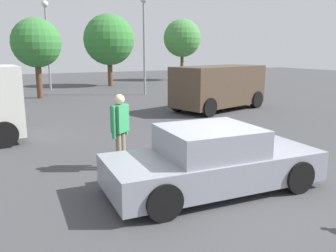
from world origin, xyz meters
TOP-DOWN VIEW (x-y plane):
  - ground_plane at (0.00, 0.00)m, footprint 80.00×80.00m
  - sedan_foreground at (-0.15, 0.18)m, footprint 4.31×2.02m
  - suv_dark at (5.52, 8.20)m, footprint 5.05×3.21m
  - pedestrian at (-1.35, 2.17)m, footprint 0.48×0.43m
  - light_post_mid at (4.62, 14.95)m, footprint 0.44×0.44m
  - light_post_far at (-0.23, 20.65)m, footprint 0.44×0.44m
  - tree_back_left at (12.24, 24.04)m, footprint 3.46×3.46m
  - tree_back_right at (-1.45, 16.31)m, footprint 2.79×2.79m
  - tree_far_right at (4.44, 21.52)m, footprint 3.88×3.88m

SIDE VIEW (x-z plane):
  - ground_plane at x=0.00m, z-range 0.00..0.00m
  - sedan_foreground at x=-0.15m, z-range -0.05..1.22m
  - pedestrian at x=-1.35m, z-range 0.17..1.92m
  - suv_dark at x=5.52m, z-range 0.09..2.12m
  - tree_back_right at x=-1.45m, z-range 0.86..5.41m
  - tree_far_right at x=4.44m, z-range 0.79..6.29m
  - tree_back_left at x=12.24m, z-range 1.06..6.66m
  - light_post_mid at x=4.62m, z-range 1.10..7.04m
  - light_post_far at x=-0.23m, z-range 1.11..7.15m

